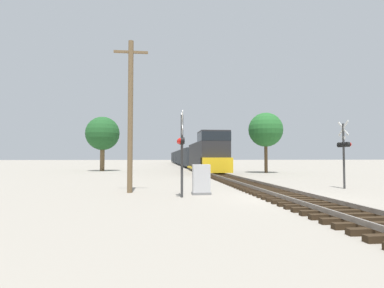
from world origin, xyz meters
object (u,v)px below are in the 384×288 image
at_px(utility_pole, 130,113).
at_px(crossing_signal_far, 344,148).
at_px(crossing_signal_near, 181,145).
at_px(tree_mid_background, 103,134).
at_px(relay_cabinet, 201,180).
at_px(tree_far_right, 266,130).
at_px(freight_train, 185,157).

bearing_deg(utility_pole, crossing_signal_far, 3.08).
height_order(crossing_signal_near, crossing_signal_far, crossing_signal_far).
relative_size(crossing_signal_near, tree_mid_background, 0.54).
distance_m(crossing_signal_near, relay_cabinet, 2.25).
xyz_separation_m(relay_cabinet, tree_far_right, (10.57, 19.65, 4.39)).
height_order(freight_train, utility_pole, utility_pole).
height_order(crossing_signal_near, tree_far_right, tree_far_right).
relative_size(freight_train, tree_mid_background, 10.78).
bearing_deg(crossing_signal_far, freight_train, 2.12).
xyz_separation_m(crossing_signal_near, crossing_signal_far, (9.89, 2.80, 0.00)).
distance_m(freight_train, tree_far_right, 33.34).
bearing_deg(freight_train, crossing_signal_near, -95.09).
distance_m(crossing_signal_near, utility_pole, 3.75).
relative_size(crossing_signal_near, utility_pole, 0.50).
distance_m(relay_cabinet, tree_far_right, 22.74).
bearing_deg(tree_mid_background, utility_pole, -76.52).
bearing_deg(utility_pole, tree_far_right, 52.57).
xyz_separation_m(crossing_signal_far, tree_far_right, (1.75, 17.87, 2.69)).
xyz_separation_m(crossing_signal_far, relay_cabinet, (-8.82, -1.78, -1.70)).
bearing_deg(relay_cabinet, tree_far_right, 61.72).
bearing_deg(tree_far_right, utility_pole, -127.43).
bearing_deg(crossing_signal_near, crossing_signal_far, 106.09).
bearing_deg(tree_mid_background, freight_train, 62.14).
xyz_separation_m(freight_train, tree_mid_background, (-13.41, -25.37, 3.18)).
xyz_separation_m(crossing_signal_near, tree_mid_background, (-8.68, 27.74, 2.62)).
bearing_deg(freight_train, crossing_signal_far, -84.14).
height_order(relay_cabinet, utility_pole, utility_pole).
bearing_deg(tree_mid_background, crossing_signal_far, -53.33).
bearing_deg(utility_pole, freight_train, 81.88).
distance_m(crossing_signal_far, utility_pole, 12.57).
bearing_deg(freight_train, utility_pole, -98.12).
relative_size(freight_train, tree_far_right, 11.03).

